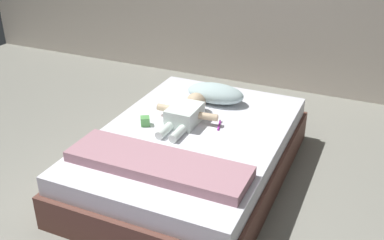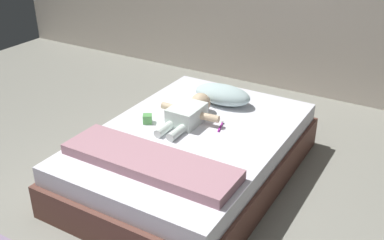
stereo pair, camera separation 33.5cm
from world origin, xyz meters
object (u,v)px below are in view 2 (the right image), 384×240
(baby, at_px, (189,113))
(toothbrush, at_px, (221,126))
(pillow, at_px, (223,95))
(toy_block, at_px, (147,119))
(bed, at_px, (192,155))

(baby, distance_m, toothbrush, 0.27)
(pillow, height_order, toy_block, pillow)
(toothbrush, bearing_deg, toy_block, -156.58)
(baby, bearing_deg, bed, -53.16)
(bed, height_order, baby, baby)
(pillow, distance_m, baby, 0.43)
(toothbrush, bearing_deg, bed, -129.77)
(pillow, bearing_deg, toothbrush, -64.41)
(toothbrush, distance_m, toy_block, 0.57)
(pillow, distance_m, toothbrush, 0.44)
(bed, height_order, toy_block, toy_block)
(bed, bearing_deg, toy_block, -172.80)
(bed, relative_size, pillow, 4.00)
(bed, bearing_deg, pillow, 93.90)
(bed, relative_size, baby, 3.18)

